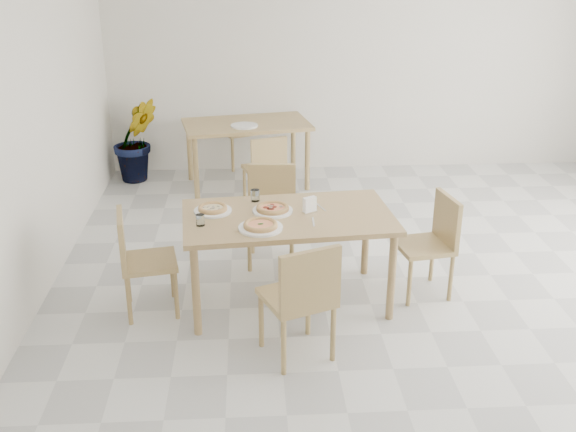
{
  "coord_description": "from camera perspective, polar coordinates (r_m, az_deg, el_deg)",
  "views": [
    {
      "loc": [
        -1.32,
        -4.65,
        2.71
      ],
      "look_at": [
        -1.03,
        0.1,
        0.74
      ],
      "focal_mm": 42.0,
      "sensor_mm": 36.0,
      "label": 1
    }
  ],
  "objects": [
    {
      "name": "potted_plant",
      "position": [
        8.21,
        -12.72,
        6.31
      ],
      "size": [
        0.68,
        0.62,
        0.99
      ],
      "primitive_type": "imported",
      "rotation": [
        0.0,
        0.0,
        0.41
      ],
      "color": "#1C6020",
      "rests_on": "ground"
    },
    {
      "name": "pizza_pepperoni",
      "position": [
        5.19,
        -1.31,
        0.69
      ],
      "size": [
        0.33,
        0.33,
        0.03
      ],
      "rotation": [
        0.0,
        0.0,
        -0.4
      ],
      "color": "#F2BC72",
      "rests_on": "plate_pepperoni"
    },
    {
      "name": "pizza_margherita",
      "position": [
        4.89,
        -2.34,
        -0.76
      ],
      "size": [
        0.32,
        0.32,
        0.03
      ],
      "rotation": [
        0.0,
        0.0,
        -0.33
      ],
      "color": "#F2BC72",
      "rests_on": "plate_margherita"
    },
    {
      "name": "chair_back_s",
      "position": [
        7.19,
        -1.88,
        4.25
      ],
      "size": [
        0.5,
        0.5,
        0.8
      ],
      "rotation": [
        0.0,
        0.0,
        3.45
      ],
      "color": "tan",
      "rests_on": "ground"
    },
    {
      "name": "plate_margherita",
      "position": [
        4.89,
        -2.33,
        -1.0
      ],
      "size": [
        0.32,
        0.32,
        0.02
      ],
      "primitive_type": "cylinder",
      "color": "white",
      "rests_on": "main_table"
    },
    {
      "name": "plate_mushroom",
      "position": [
        5.23,
        -6.38,
        0.44
      ],
      "size": [
        0.29,
        0.29,
        0.02
      ],
      "primitive_type": "cylinder",
      "color": "white",
      "rests_on": "main_table"
    },
    {
      "name": "second_table",
      "position": [
        7.82,
        -3.52,
        7.26
      ],
      "size": [
        1.54,
        1.05,
        0.75
      ],
      "rotation": [
        0.0,
        0.0,
        0.18
      ],
      "color": "tan",
      "rests_on": "ground"
    },
    {
      "name": "plate_pepperoni",
      "position": [
        5.2,
        -1.31,
        0.45
      ],
      "size": [
        0.31,
        0.31,
        0.02
      ],
      "primitive_type": "cylinder",
      "color": "white",
      "rests_on": "main_table"
    },
    {
      "name": "pizza_mushroom",
      "position": [
        5.22,
        -6.39,
        0.67
      ],
      "size": [
        0.26,
        0.26,
        0.03
      ],
      "rotation": [
        0.0,
        0.0,
        0.18
      ],
      "color": "#F2BC72",
      "rests_on": "plate_mushroom"
    },
    {
      "name": "fork_a",
      "position": [
        5.28,
        2.81,
        0.74
      ],
      "size": [
        0.07,
        0.17,
        0.01
      ],
      "primitive_type": "cube",
      "rotation": [
        0.0,
        0.0,
        0.32
      ],
      "color": "silver",
      "rests_on": "main_table"
    },
    {
      "name": "main_table",
      "position": [
        5.17,
        0.0,
        -0.68
      ],
      "size": [
        1.67,
        1.05,
        0.75
      ],
      "rotation": [
        0.0,
        0.0,
        0.09
      ],
      "color": "tan",
      "rests_on": "ground"
    },
    {
      "name": "chair_west",
      "position": [
        5.23,
        -12.58,
        -3.3
      ],
      "size": [
        0.48,
        0.48,
        0.83
      ],
      "rotation": [
        0.0,
        0.0,
        1.75
      ],
      "color": "tan",
      "rests_on": "ground"
    },
    {
      "name": "tumbler_b",
      "position": [
        4.98,
        -7.44,
        -0.34
      ],
      "size": [
        0.06,
        0.06,
        0.08
      ],
      "primitive_type": "cylinder",
      "color": "white",
      "rests_on": "main_table"
    },
    {
      "name": "fork_b",
      "position": [
        5.01,
        2.16,
        -0.51
      ],
      "size": [
        0.02,
        0.18,
        0.01
      ],
      "primitive_type": "cube",
      "rotation": [
        0.0,
        0.0,
        -0.03
      ],
      "color": "silver",
      "rests_on": "main_table"
    },
    {
      "name": "napkin_holder",
      "position": [
        5.16,
        1.85,
        0.9
      ],
      "size": [
        0.13,
        0.1,
        0.13
      ],
      "rotation": [
        0.0,
        0.0,
        0.52
      ],
      "color": "silver",
      "rests_on": "main_table"
    },
    {
      "name": "chair_south",
      "position": [
        4.52,
        1.21,
        -6.65
      ],
      "size": [
        0.57,
        0.57,
        0.88
      ],
      "rotation": [
        0.0,
        0.0,
        3.53
      ],
      "color": "tan",
      "rests_on": "ground"
    },
    {
      "name": "chair_north",
      "position": [
        5.97,
        -1.41,
        0.78
      ],
      "size": [
        0.46,
        0.46,
        0.86
      ],
      "rotation": [
        0.0,
        0.0,
        -0.08
      ],
      "color": "tan",
      "rests_on": "ground"
    },
    {
      "name": "chair_back_n",
      "position": [
        8.65,
        -4.31,
        7.76
      ],
      "size": [
        0.58,
        0.58,
        0.9
      ],
      "rotation": [
        0.0,
        0.0,
        0.41
      ],
      "color": "tan",
      "rests_on": "ground"
    },
    {
      "name": "plate_empty",
      "position": [
        7.64,
        -3.72,
        7.64
      ],
      "size": [
        0.31,
        0.31,
        0.02
      ],
      "primitive_type": "cylinder",
      "color": "white",
      "rests_on": "second_table"
    },
    {
      "name": "chair_east",
      "position": [
        5.52,
        12.17,
        -1.84
      ],
      "size": [
        0.48,
        0.48,
        0.83
      ],
      "rotation": [
        0.0,
        0.0,
        -1.4
      ],
      "color": "tan",
      "rests_on": "ground"
    },
    {
      "name": "tumbler_a",
      "position": [
        5.41,
        -2.81,
        1.76
      ],
      "size": [
        0.07,
        0.07,
        0.09
      ],
      "primitive_type": "cylinder",
      "color": "white",
      "rests_on": "main_table"
    }
  ]
}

